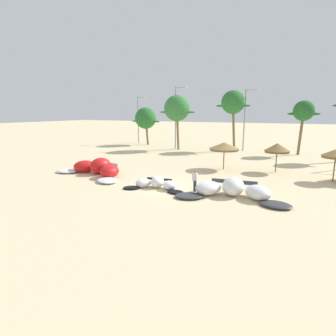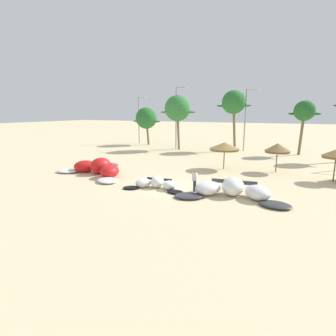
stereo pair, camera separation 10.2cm
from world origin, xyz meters
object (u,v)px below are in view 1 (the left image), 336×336
beach_umbrella_middle (277,148)px  beach_umbrella_near_van (224,146)px  beach_umbrella_near_palms (336,154)px  kite_left (156,184)px  person_near_kites (195,181)px  palm_leftmost (146,118)px  palm_left_of_gap (233,103)px  kite_left_of_center (232,190)px  lamppost_west_center (177,114)px  palm_center_left (304,112)px  palm_left (177,109)px  lamppost_east_center (246,117)px  kite_far_left (97,168)px  lamppost_west (139,117)px

beach_umbrella_middle → beach_umbrella_near_van: bearing=-169.9°
beach_umbrella_near_palms → kite_left: bearing=-145.8°
kite_left → person_near_kites: size_ratio=3.14×
beach_umbrella_near_palms → palm_leftmost: size_ratio=0.42×
palm_left_of_gap → kite_left_of_center: bearing=-76.3°
beach_umbrella_middle → lamppost_west_center: size_ratio=0.30×
kite_left_of_center → lamppost_west_center: (-14.07, 21.48, 4.91)m
beach_umbrella_near_palms → palm_center_left: palm_center_left is taller
kite_left → palm_leftmost: palm_leftmost is taller
kite_left → beach_umbrella_near_van: size_ratio=1.64×
beach_umbrella_near_van → palm_left: palm_left is taller
lamppost_west_center → lamppost_east_center: (10.28, 2.43, -0.28)m
kite_far_left → lamppost_west_center: (-0.89, 20.22, 4.82)m
beach_umbrella_middle → lamppost_west: lamppost_west is taller
kite_far_left → palm_left: bearing=91.4°
person_near_kites → palm_center_left: bearing=73.7°
kite_left → palm_left: size_ratio=0.61×
beach_umbrella_near_palms → palm_left_of_gap: size_ratio=0.31×
kite_left → beach_umbrella_near_van: beach_umbrella_near_van is taller
beach_umbrella_near_van → palm_center_left: palm_center_left is taller
palm_left → lamppost_east_center: lamppost_east_center is taller
kite_left_of_center → kite_left: bearing=-175.7°
lamppost_east_center → beach_umbrella_near_palms: bearing=-56.3°
beach_umbrella_middle → beach_umbrella_near_palms: beach_umbrella_middle is taller
palm_left → lamppost_west_center: size_ratio=0.86×
kite_left_of_center → palm_leftmost: size_ratio=1.21×
palm_leftmost → palm_center_left: 25.31m
kite_left → palm_left: (-7.83, 21.14, 5.96)m
palm_left_of_gap → palm_center_left: bearing=-1.5°
kite_left_of_center → person_near_kites: size_ratio=4.93×
beach_umbrella_near_palms → palm_leftmost: 32.44m
beach_umbrella_middle → person_near_kites: size_ratio=1.77×
kite_left_of_center → beach_umbrella_near_palms: 10.71m
beach_umbrella_middle → lamppost_west_center: 20.00m
person_near_kites → palm_left: size_ratio=0.19×
lamppost_west_center → person_near_kites: bearing=-62.3°
kite_left_of_center → lamppost_east_center: 24.65m
kite_far_left → kite_left: bearing=-13.1°
kite_left_of_center → person_near_kites: bearing=178.2°
beach_umbrella_near_palms → palm_left: bearing=148.3°
kite_left_of_center → lamppost_east_center: (-3.79, 23.91, 4.63)m
kite_far_left → lamppost_west_center: size_ratio=0.88×
beach_umbrella_near_palms → palm_left: 24.29m
person_near_kites → kite_left: bearing=-169.9°
lamppost_west → kite_left_of_center: bearing=-47.2°
kite_far_left → kite_left: 7.54m
beach_umbrella_near_van → palm_left_of_gap: palm_left_of_gap is taller
palm_leftmost → lamppost_west_center: lamppost_west_center is taller
palm_leftmost → palm_left_of_gap: palm_left_of_gap is taller
kite_far_left → palm_left: size_ratio=1.02×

